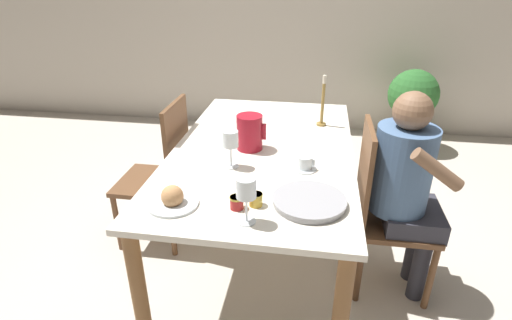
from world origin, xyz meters
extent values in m
plane|color=beige|center=(0.00, 0.00, 0.00)|extent=(20.00, 20.00, 0.00)
cube|color=beige|center=(0.00, 2.43, 1.30)|extent=(10.00, 0.06, 2.60)
cube|color=silver|center=(0.00, 0.00, 0.76)|extent=(0.99, 1.71, 0.03)
cylinder|color=brown|center=(-0.43, -0.79, 0.37)|extent=(0.07, 0.07, 0.75)
cylinder|color=brown|center=(-0.43, 0.79, 0.37)|extent=(0.07, 0.07, 0.75)
cylinder|color=brown|center=(0.43, 0.79, 0.37)|extent=(0.07, 0.07, 0.75)
cylinder|color=brown|center=(0.94, 0.11, 0.20)|extent=(0.04, 0.04, 0.41)
cylinder|color=brown|center=(0.94, -0.26, 0.20)|extent=(0.04, 0.04, 0.41)
cylinder|color=brown|center=(0.57, 0.11, 0.20)|extent=(0.04, 0.04, 0.41)
cylinder|color=brown|center=(0.57, -0.26, 0.20)|extent=(0.04, 0.04, 0.41)
cube|color=brown|center=(0.75, -0.08, 0.42)|extent=(0.42, 0.42, 0.03)
cube|color=brown|center=(0.56, -0.08, 0.70)|extent=(0.03, 0.39, 0.53)
cylinder|color=brown|center=(-0.94, -0.05, 0.20)|extent=(0.04, 0.04, 0.41)
cylinder|color=brown|center=(-0.94, 0.32, 0.20)|extent=(0.04, 0.04, 0.41)
cylinder|color=brown|center=(-0.57, -0.05, 0.20)|extent=(0.04, 0.04, 0.41)
cylinder|color=brown|center=(-0.57, 0.32, 0.20)|extent=(0.04, 0.04, 0.41)
cube|color=brown|center=(-0.75, 0.14, 0.42)|extent=(0.42, 0.42, 0.03)
cube|color=brown|center=(-0.56, 0.14, 0.70)|extent=(0.03, 0.39, 0.53)
cylinder|color=#33333D|center=(0.90, -0.02, 0.22)|extent=(0.09, 0.09, 0.44)
cylinder|color=#33333D|center=(0.90, -0.18, 0.22)|extent=(0.09, 0.09, 0.44)
cube|color=#33333D|center=(0.82, -0.10, 0.48)|extent=(0.30, 0.34, 0.11)
cylinder|color=#4C6B93|center=(0.73, -0.10, 0.76)|extent=(0.30, 0.30, 0.46)
sphere|color=brown|center=(0.73, -0.10, 1.07)|extent=(0.19, 0.19, 0.19)
cylinder|color=brown|center=(0.83, -0.31, 0.87)|extent=(0.25, 0.06, 0.20)
cylinder|color=#A31423|center=(-0.07, -0.02, 0.88)|extent=(0.14, 0.14, 0.19)
cube|color=#A31423|center=(0.01, -0.02, 0.89)|extent=(0.02, 0.02, 0.09)
cone|color=#A31423|center=(-0.13, -0.02, 0.95)|extent=(0.04, 0.04, 0.04)
cylinder|color=white|center=(-0.13, -0.25, 0.78)|extent=(0.07, 0.07, 0.00)
cylinder|color=white|center=(-0.13, -0.25, 0.84)|extent=(0.01, 0.01, 0.11)
cylinder|color=white|center=(-0.13, -0.25, 0.93)|extent=(0.08, 0.08, 0.08)
cylinder|color=white|center=(0.03, -0.71, 0.78)|extent=(0.07, 0.07, 0.00)
cylinder|color=white|center=(0.03, -0.71, 0.84)|extent=(0.01, 0.01, 0.11)
cylinder|color=white|center=(0.03, -0.71, 0.93)|extent=(0.08, 0.08, 0.08)
cylinder|color=orange|center=(0.03, -0.71, 0.92)|extent=(0.06, 0.06, 0.05)
cylinder|color=silver|center=(0.24, -0.22, 0.78)|extent=(0.12, 0.12, 0.01)
cylinder|color=silver|center=(0.24, -0.22, 0.82)|extent=(0.07, 0.07, 0.06)
cube|color=silver|center=(0.28, -0.22, 0.82)|extent=(0.01, 0.01, 0.03)
cylinder|color=#9E9EA3|center=(0.28, -0.55, 0.79)|extent=(0.31, 0.31, 0.02)
cylinder|color=#9E9EA3|center=(0.28, -0.55, 0.80)|extent=(0.32, 0.32, 0.01)
cylinder|color=silver|center=(-0.30, -0.64, 0.78)|extent=(0.22, 0.22, 0.01)
sphere|color=tan|center=(-0.30, -0.64, 0.82)|extent=(0.10, 0.10, 0.10)
cylinder|color=#A81E1E|center=(-0.02, -0.62, 0.81)|extent=(0.06, 0.06, 0.06)
cylinder|color=gold|center=(-0.02, -0.62, 0.83)|extent=(0.06, 0.06, 0.01)
cylinder|color=gold|center=(0.05, -0.59, 0.81)|extent=(0.06, 0.06, 0.06)
cylinder|color=gold|center=(0.05, -0.59, 0.83)|extent=(0.06, 0.06, 0.01)
cylinder|color=olive|center=(0.32, 0.41, 0.79)|extent=(0.06, 0.06, 0.01)
cylinder|color=olive|center=(0.32, 0.41, 0.92)|extent=(0.02, 0.02, 0.26)
cylinder|color=beige|center=(0.32, 0.41, 1.07)|extent=(0.02, 0.02, 0.05)
cylinder|color=#A8603D|center=(1.21, 1.98, 0.08)|extent=(0.23, 0.23, 0.16)
cylinder|color=brown|center=(1.21, 1.98, 0.26)|extent=(0.04, 0.04, 0.19)
sphere|color=#2D6B2D|center=(1.21, 1.98, 0.56)|extent=(0.49, 0.49, 0.49)
camera|label=1|loc=(0.28, -2.01, 1.69)|focal=28.00mm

